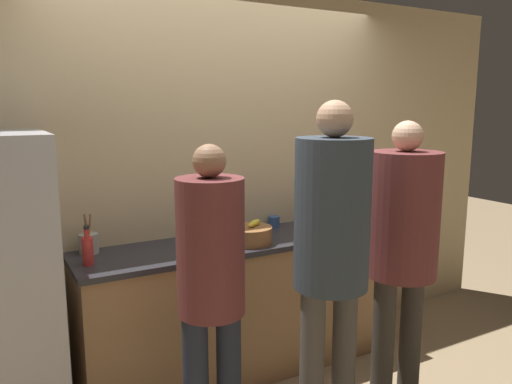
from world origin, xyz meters
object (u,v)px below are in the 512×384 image
at_px(person_right, 402,236).
at_px(bottle_dark, 335,209).
at_px(person_center, 331,241).
at_px(fruit_bowl, 249,235).
at_px(person_left, 211,278).
at_px(cup_blue, 274,221).
at_px(bottle_red, 88,250).
at_px(utensil_crock, 89,243).

relative_size(person_right, bottle_dark, 9.07).
relative_size(person_center, person_right, 1.06).
bearing_deg(fruit_bowl, person_left, -132.72).
distance_m(person_center, cup_blue, 1.15).
bearing_deg(person_left, bottle_red, 127.10).
bearing_deg(person_right, bottle_dark, 72.59).
height_order(person_right, utensil_crock, person_right).
height_order(bottle_dark, bottle_red, bottle_red).
bearing_deg(fruit_bowl, bottle_red, 177.01).
distance_m(person_left, bottle_red, 0.78).
height_order(bottle_red, cup_blue, bottle_red).
distance_m(person_center, utensil_crock, 1.47).
distance_m(person_right, fruit_bowl, 0.95).
distance_m(person_left, fruit_bowl, 0.78).
relative_size(fruit_bowl, cup_blue, 3.39).
relative_size(person_center, bottle_red, 8.16).
bearing_deg(bottle_dark, bottle_red, -172.72).
relative_size(fruit_bowl, bottle_red, 1.30).
bearing_deg(fruit_bowl, person_right, -49.67).
bearing_deg(bottle_dark, person_center, -129.17).
xyz_separation_m(person_center, bottle_red, (-1.05, 0.83, -0.11)).
bearing_deg(cup_blue, person_left, -135.56).
xyz_separation_m(utensil_crock, bottle_red, (-0.05, -0.23, 0.02)).
xyz_separation_m(person_right, cup_blue, (-0.24, 1.03, -0.10)).
relative_size(utensil_crock, bottle_dark, 1.28).
distance_m(person_left, cup_blue, 1.26).
distance_m(person_left, bottle_dark, 1.70).
height_order(utensil_crock, bottle_dark, utensil_crock).
distance_m(person_center, fruit_bowl, 0.80).
distance_m(person_center, person_right, 0.57).
distance_m(person_right, cup_blue, 1.07).
height_order(person_center, bottle_red, person_center).
bearing_deg(person_left, utensil_crock, 116.45).
xyz_separation_m(person_left, person_right, (1.14, -0.15, 0.10)).
bearing_deg(person_center, utensil_crock, 133.36).
distance_m(person_right, bottle_red, 1.79).
distance_m(fruit_bowl, cup_blue, 0.49).
height_order(person_right, cup_blue, person_right).
xyz_separation_m(person_center, bottle_dark, (0.88, 1.08, -0.12)).
xyz_separation_m(utensil_crock, cup_blue, (1.32, 0.03, -0.03)).
xyz_separation_m(bottle_dark, cup_blue, (-0.56, 0.01, -0.04)).
relative_size(bottle_dark, cup_blue, 2.21).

